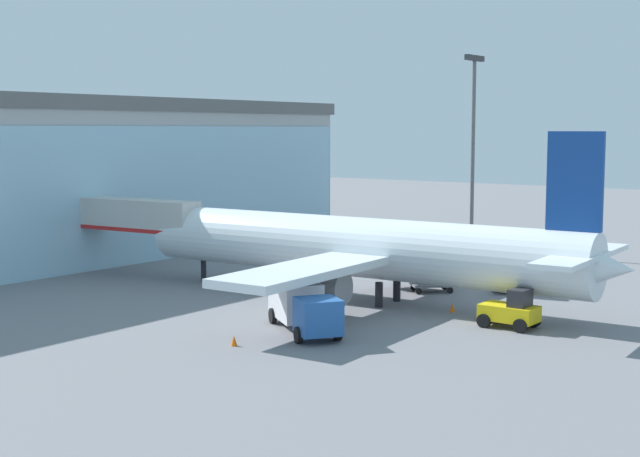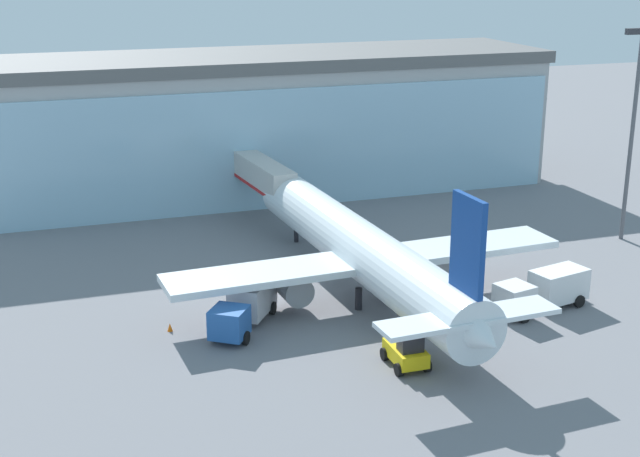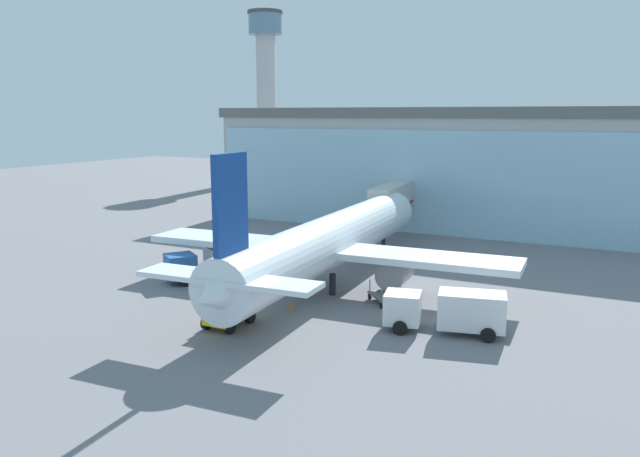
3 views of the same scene
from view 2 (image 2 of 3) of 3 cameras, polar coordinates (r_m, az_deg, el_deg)
ground at (r=58.06m, az=7.03°, el=-7.30°), size 240.00×240.00×0.00m
terminal_building at (r=92.85m, az=-3.60°, el=6.81°), size 58.82×15.94×14.06m
jet_bridge at (r=82.03m, az=-4.01°, el=3.61°), size 3.57×13.92×5.95m
apron_light_mast at (r=79.52m, az=19.44°, el=6.76°), size 3.20×0.40×18.03m
airplane at (r=63.79m, az=2.74°, el=-1.46°), size 29.47×35.94×11.21m
catering_truck at (r=59.86m, az=-4.81°, el=-4.91°), size 5.96×7.25×2.65m
fuel_truck at (r=64.27m, az=14.18°, el=-3.79°), size 7.61×3.82×2.65m
baggage_cart at (r=65.11m, az=7.98°, el=-4.04°), size 3.11×3.12×1.50m
pushback_tug at (r=54.45m, az=5.56°, el=-7.87°), size 2.16×3.21×2.30m
safety_cone_nose at (r=59.43m, az=5.35°, el=-6.34°), size 0.36×0.36×0.55m
safety_cone_wingtip at (r=60.09m, az=-9.58°, el=-6.25°), size 0.36×0.36×0.55m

